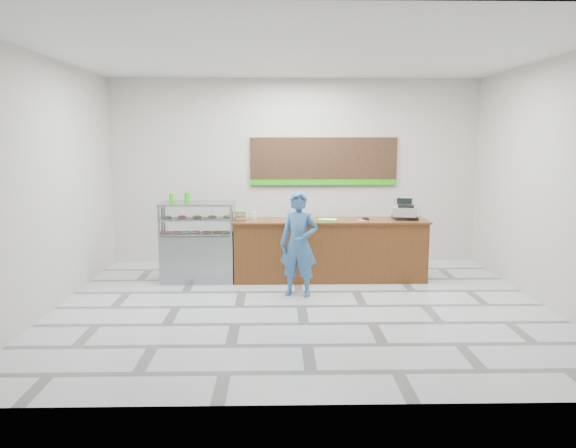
{
  "coord_description": "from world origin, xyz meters",
  "views": [
    {
      "loc": [
        -0.35,
        -7.76,
        2.4
      ],
      "look_at": [
        -0.17,
        0.9,
        1.06
      ],
      "focal_mm": 35.0,
      "sensor_mm": 36.0,
      "label": 1
    }
  ],
  "objects_px": {
    "sales_counter": "(330,250)",
    "serving_tray": "(328,220)",
    "cash_register": "(405,211)",
    "display_case": "(198,241)",
    "customer": "(299,244)"
  },
  "relations": [
    {
      "from": "display_case",
      "to": "customer",
      "type": "relative_size",
      "value": 0.83
    },
    {
      "from": "display_case",
      "to": "cash_register",
      "type": "xyz_separation_m",
      "value": [
        3.49,
        0.04,
        0.49
      ]
    },
    {
      "from": "sales_counter",
      "to": "display_case",
      "type": "bearing_deg",
      "value": -179.99
    },
    {
      "from": "cash_register",
      "to": "serving_tray",
      "type": "bearing_deg",
      "value": -159.18
    },
    {
      "from": "sales_counter",
      "to": "serving_tray",
      "type": "distance_m",
      "value": 0.53
    },
    {
      "from": "cash_register",
      "to": "serving_tray",
      "type": "xyz_separation_m",
      "value": [
        -1.31,
        -0.11,
        -0.13
      ]
    },
    {
      "from": "display_case",
      "to": "serving_tray",
      "type": "bearing_deg",
      "value": -1.79
    },
    {
      "from": "serving_tray",
      "to": "customer",
      "type": "relative_size",
      "value": 0.24
    },
    {
      "from": "serving_tray",
      "to": "customer",
      "type": "height_order",
      "value": "customer"
    },
    {
      "from": "sales_counter",
      "to": "cash_register",
      "type": "relative_size",
      "value": 6.69
    },
    {
      "from": "cash_register",
      "to": "serving_tray",
      "type": "relative_size",
      "value": 1.25
    },
    {
      "from": "sales_counter",
      "to": "customer",
      "type": "distance_m",
      "value": 1.15
    },
    {
      "from": "display_case",
      "to": "serving_tray",
      "type": "relative_size",
      "value": 3.42
    },
    {
      "from": "display_case",
      "to": "customer",
      "type": "distance_m",
      "value": 1.92
    },
    {
      "from": "sales_counter",
      "to": "cash_register",
      "type": "distance_m",
      "value": 1.43
    }
  ]
}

